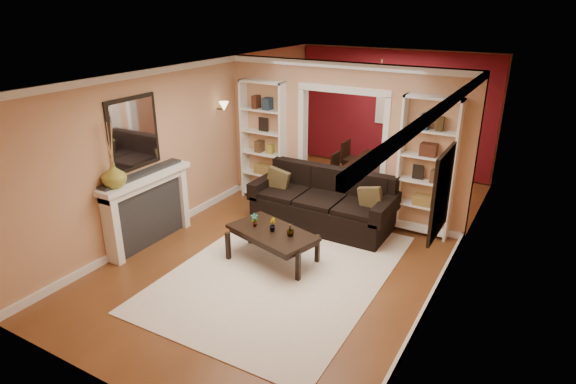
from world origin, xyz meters
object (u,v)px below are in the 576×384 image
Objects in this scene: coffee_table at (272,246)px; fireplace at (149,210)px; dining_table at (374,175)px; bookshelf_right at (427,168)px; sofa at (322,200)px; bookshelf_left at (264,142)px.

fireplace is (-1.98, -0.47, 0.33)m from coffee_table.
dining_table is at bearing 61.75° from fireplace.
fireplace is at bearing -145.20° from bookshelf_right.
bookshelf_right reaches higher than sofa.
bookshelf_right is (1.66, 2.06, 0.90)m from coffee_table.
dining_table is at bearing 131.82° from bookshelf_right.
sofa is at bearing -20.64° from bookshelf_left.
coffee_table is 0.77× the size of fireplace.
bookshelf_right reaches higher than dining_table.
sofa is 1.52× the size of dining_table.
fireplace reaches higher than coffee_table.
coffee_table is at bearing 176.39° from dining_table.
bookshelf_right is 1.43× the size of dining_table.
bookshelf_right is 2.31m from dining_table.
coffee_table is 2.79m from bookshelf_right.
fireplace is 4.69m from dining_table.
bookshelf_right is 4.47m from fireplace.
bookshelf_left is 1.00× the size of bookshelf_right.
sofa is 2.19m from dining_table.
coffee_table is 0.57× the size of bookshelf_left.
coffee_table is at bearing -54.90° from bookshelf_left.
coffee_table is 3.66m from dining_table.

